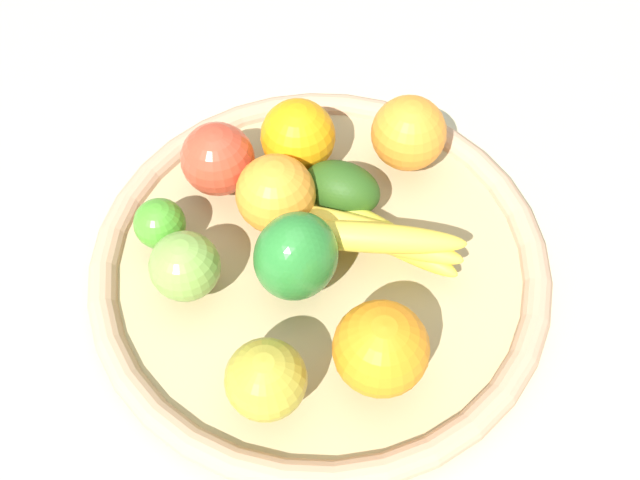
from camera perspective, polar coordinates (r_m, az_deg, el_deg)
The scene contains 13 objects.
ground_plane at distance 0.72m, azimuth 0.00°, elevation -2.55°, with size 2.40×2.40×0.00m, color #BFB898.
basket at distance 0.70m, azimuth 0.00°, elevation -1.79°, with size 0.46×0.46×0.04m.
apple_0 at distance 0.72m, azimuth -8.45°, elevation 6.62°, with size 0.08×0.08×0.08m, color #C6402A.
bell_pepper at distance 0.63m, azimuth -1.99°, elevation -1.37°, with size 0.08×0.07×0.09m, color #297A2F.
apple_1 at distance 0.65m, azimuth -11.10°, elevation -2.14°, with size 0.07×0.07×0.07m, color #79A446.
banana_bunch at distance 0.67m, azimuth 4.07°, elevation 0.58°, with size 0.14×0.19×0.06m.
apple_2 at distance 0.58m, azimuth -4.49°, elevation -11.43°, with size 0.07×0.07×0.07m, color #AA9B30.
orange_0 at distance 0.68m, azimuth -3.69°, elevation 3.81°, with size 0.08×0.08×0.08m, color orange.
orange_1 at distance 0.59m, azimuth 5.05°, elevation -8.94°, with size 0.08×0.08×0.08m, color orange.
orange_3 at distance 0.73m, azimuth -1.83°, elevation 8.56°, with size 0.08×0.08×0.08m, color orange.
orange_2 at distance 0.73m, azimuth 7.34°, elevation 8.74°, with size 0.08×0.08×0.08m, color orange.
lime_0 at distance 0.69m, azimuth -13.10°, elevation 1.33°, with size 0.05×0.05×0.05m, color #479729.
avocado at distance 0.70m, azimuth 1.79°, elevation 4.30°, with size 0.08×0.05×0.05m, color #274D17.
Camera 1 is at (-0.37, 0.02, 0.61)m, focal length 38.71 mm.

